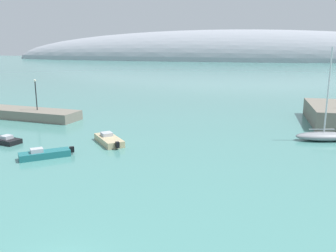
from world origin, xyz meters
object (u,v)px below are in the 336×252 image
object	(u,v)px
motorboat_black_alongside_breakwater	(3,140)
harbor_lamp_post	(36,91)
sailboat_grey_near_shore	(324,135)
motorboat_teal_outer	(45,154)
motorboat_sand_foreground	(109,140)

from	to	relation	value
motorboat_black_alongside_breakwater	harbor_lamp_post	world-z (taller)	harbor_lamp_post
sailboat_grey_near_shore	harbor_lamp_post	size ratio (longest dim) A/B	2.33
motorboat_black_alongside_breakwater	motorboat_teal_outer	bearing A→B (deg)	-12.58
motorboat_sand_foreground	sailboat_grey_near_shore	bearing A→B (deg)	-114.68
motorboat_teal_outer	motorboat_sand_foreground	bearing A→B (deg)	-162.64
motorboat_sand_foreground	motorboat_black_alongside_breakwater	bearing A→B (deg)	61.43
sailboat_grey_near_shore	harbor_lamp_post	bearing A→B (deg)	162.07
sailboat_grey_near_shore	harbor_lamp_post	xyz separation A→B (m)	(-40.21, 3.05, 3.63)
motorboat_sand_foreground	harbor_lamp_post	world-z (taller)	harbor_lamp_post
motorboat_black_alongside_breakwater	motorboat_teal_outer	size ratio (longest dim) A/B	1.06
sailboat_grey_near_shore	motorboat_black_alongside_breakwater	bearing A→B (deg)	-178.40
sailboat_grey_near_shore	motorboat_black_alongside_breakwater	world-z (taller)	sailboat_grey_near_shore
sailboat_grey_near_shore	motorboat_sand_foreground	xyz separation A→B (m)	(-24.27, -7.17, -0.22)
sailboat_grey_near_shore	motorboat_teal_outer	bearing A→B (deg)	-167.80
motorboat_black_alongside_breakwater	motorboat_teal_outer	distance (m)	8.77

